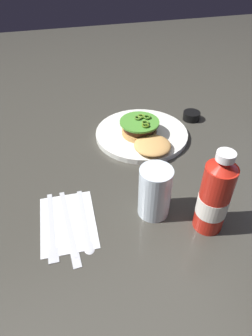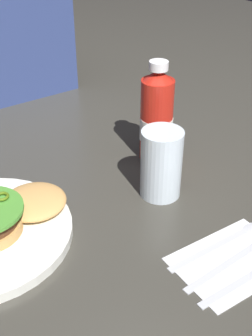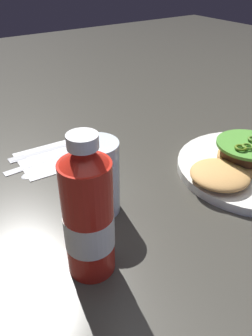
% 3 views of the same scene
% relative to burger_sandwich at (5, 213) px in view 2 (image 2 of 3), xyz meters
% --- Properties ---
extents(ground_plane, '(3.00, 3.00, 0.00)m').
position_rel_burger_sandwich_xyz_m(ground_plane, '(0.13, -0.04, -0.04)').
color(ground_plane, '#393730').
extents(burger_sandwich, '(0.20, 0.13, 0.05)m').
position_rel_burger_sandwich_xyz_m(burger_sandwich, '(0.00, 0.00, 0.00)').
color(burger_sandwich, tan).
rests_on(burger_sandwich, dinner_plate).
extents(ketchup_bottle, '(0.07, 0.07, 0.21)m').
position_rel_burger_sandwich_xyz_m(ketchup_bottle, '(0.34, 0.04, 0.05)').
color(ketchup_bottle, red).
rests_on(ketchup_bottle, ground_plane).
extents(water_glass, '(0.07, 0.07, 0.13)m').
position_rel_burger_sandwich_xyz_m(water_glass, '(0.27, -0.07, 0.03)').
color(water_glass, silver).
rests_on(water_glass, ground_plane).
extents(napkin, '(0.18, 0.13, 0.00)m').
position_rel_burger_sandwich_xyz_m(napkin, '(0.25, -0.27, -0.04)').
color(napkin, silver).
rests_on(napkin, ground_plane).
extents(butter_knife, '(0.22, 0.02, 0.00)m').
position_rel_burger_sandwich_xyz_m(butter_knife, '(0.28, -0.26, -0.03)').
color(butter_knife, silver).
rests_on(butter_knife, napkin).
extents(spoon_utensil, '(0.19, 0.03, 0.00)m').
position_rel_burger_sandwich_xyz_m(spoon_utensil, '(0.28, -0.23, -0.03)').
color(spoon_utensil, silver).
rests_on(spoon_utensil, napkin).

